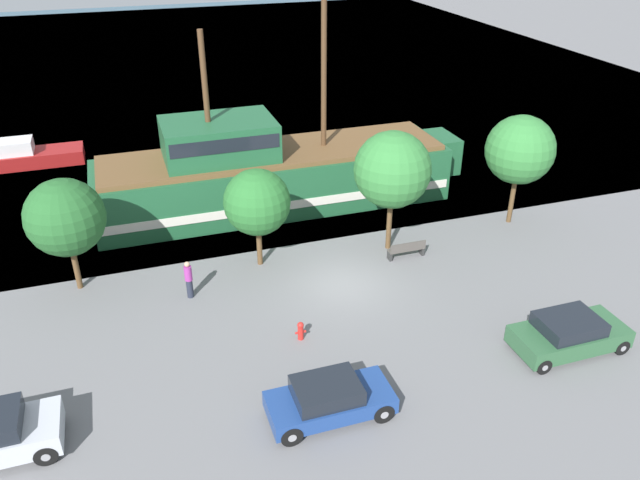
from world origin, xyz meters
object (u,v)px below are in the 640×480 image
parked_car_curb_front (329,399)px  fire_hydrant (301,330)px  parked_car_curb_mid (569,334)px  pedestrian_walking_near (189,279)px  bench_promenade_east (407,249)px  pirate_ship (270,173)px  moored_boat_dockside (16,157)px

parked_car_curb_front → fire_hydrant: bearing=86.0°
parked_car_curb_mid → pedestrian_walking_near: bearing=148.3°
fire_hydrant → bench_promenade_east: size_ratio=0.43×
fire_hydrant → pirate_ship: bearing=80.9°
pirate_ship → parked_car_curb_mid: pirate_ship is taller
pirate_ship → parked_car_curb_front: bearing=-97.8°
bench_promenade_east → pedestrian_walking_near: (-10.00, -0.09, 0.43)m
pirate_ship → parked_car_curb_mid: size_ratio=4.71×
pedestrian_walking_near → parked_car_curb_front: bearing=-68.4°
fire_hydrant → bench_promenade_east: 7.73m
pedestrian_walking_near → pirate_ship: bearing=54.2°
bench_promenade_east → pedestrian_walking_near: size_ratio=1.03×
parked_car_curb_mid → fire_hydrant: size_ratio=5.51×
bench_promenade_east → pirate_ship: bearing=121.3°
pedestrian_walking_near → parked_car_curb_mid: bearing=-31.7°
pirate_ship → moored_boat_dockside: pirate_ship is taller
parked_car_curb_front → bench_promenade_east: parked_car_curb_front is taller
fire_hydrant → parked_car_curb_mid: bearing=-21.8°
parked_car_curb_mid → pirate_ship: bearing=115.3°
parked_car_curb_front → parked_car_curb_mid: 9.49m
parked_car_curb_front → pedestrian_walking_near: 8.93m
parked_car_curb_front → parked_car_curb_mid: parked_car_curb_mid is taller
parked_car_curb_front → fire_hydrant: 4.13m
pirate_ship → parked_car_curb_mid: bearing=-64.7°
bench_promenade_east → pedestrian_walking_near: bearing=-179.5°
moored_boat_dockside → parked_car_curb_front: bearing=-66.6°
pirate_ship → moored_boat_dockside: size_ratio=2.60×
parked_car_curb_front → bench_promenade_east: size_ratio=2.29×
pirate_ship → bench_promenade_east: pirate_ship is taller
pirate_ship → parked_car_curb_front: size_ratio=4.92×
fire_hydrant → pedestrian_walking_near: 5.52m
parked_car_curb_mid → fire_hydrant: 9.90m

